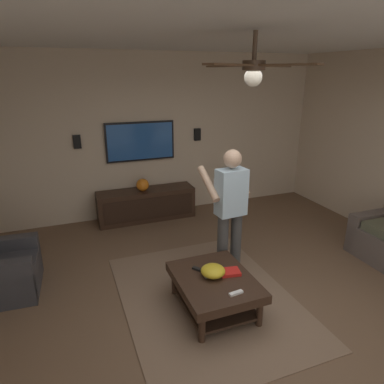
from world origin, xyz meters
TOP-DOWN VIEW (x-y plane):
  - ground_plane at (0.00, 0.00)m, footprint 7.41×7.41m
  - wall_back_tv at (3.14, 0.00)m, footprint 0.10×6.28m
  - ceiling_slab at (0.00, 0.00)m, footprint 6.38×6.28m
  - area_rug at (0.27, 0.28)m, footprint 2.52×1.89m
  - coffee_table at (0.07, 0.28)m, footprint 1.00×0.80m
  - media_console at (2.80, 0.36)m, footprint 0.45×1.70m
  - tv at (3.04, 0.36)m, footprint 0.05×1.20m
  - person_standing at (0.72, -0.21)m, footprint 0.56×0.57m
  - bowl at (0.11, 0.28)m, footprint 0.27×0.27m
  - remote_white at (-0.27, 0.20)m, footprint 0.06×0.15m
  - remote_black at (0.27, 0.39)m, footprint 0.15×0.12m
  - remote_grey at (0.11, 0.31)m, footprint 0.06×0.15m
  - book at (0.08, 0.09)m, footprint 0.20×0.24m
  - vase_round at (2.76, 0.42)m, footprint 0.22×0.22m
  - wall_speaker_left at (3.06, -0.71)m, footprint 0.06×0.12m
  - wall_speaker_right at (3.06, 1.41)m, footprint 0.06×0.12m
  - ceiling_fan at (-0.05, 0.01)m, footprint 1.16×1.13m

SIDE VIEW (x-z plane):
  - ground_plane at x=0.00m, z-range 0.00..0.00m
  - area_rug at x=0.27m, z-range 0.00..0.01m
  - media_console at x=2.80m, z-range 0.00..0.55m
  - coffee_table at x=0.07m, z-range 0.10..0.50m
  - remote_white at x=-0.27m, z-range 0.40..0.42m
  - remote_black at x=0.27m, z-range 0.40..0.42m
  - remote_grey at x=0.11m, z-range 0.40..0.42m
  - book at x=0.08m, z-range 0.40..0.44m
  - bowl at x=0.11m, z-range 0.40..0.52m
  - vase_round at x=2.76m, z-range 0.55..0.77m
  - person_standing at x=0.72m, z-range 0.11..1.75m
  - tv at x=3.04m, z-range 1.03..1.70m
  - wall_speaker_left at x=3.06m, z-range 1.31..1.53m
  - wall_back_tv at x=3.14m, z-range 0.00..2.85m
  - wall_speaker_right at x=3.06m, z-range 1.32..1.54m
  - ceiling_fan at x=-0.05m, z-range 2.29..2.75m
  - ceiling_slab at x=0.00m, z-range 2.85..2.95m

